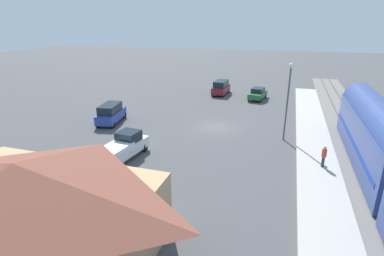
{
  "coord_description": "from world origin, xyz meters",
  "views": [
    {
      "loc": [
        -7.1,
        30.85,
        10.98
      ],
      "look_at": [
        1.59,
        3.88,
        1.0
      ],
      "focal_mm": 28.2,
      "sensor_mm": 36.0,
      "label": 1
    }
  ],
  "objects_px": {
    "sedan_green": "(258,94)",
    "suv_maroon": "(221,87)",
    "station_building": "(22,212)",
    "suv_blue": "(111,113)",
    "pedestrian_on_platform": "(324,155)",
    "light_pole_near_platform": "(288,93)",
    "pickup_white": "(123,147)"
  },
  "relations": [
    {
      "from": "sedan_green",
      "to": "suv_maroon",
      "type": "xyz_separation_m",
      "value": [
        6.0,
        -1.61,
        0.27
      ]
    },
    {
      "from": "station_building",
      "to": "sedan_green",
      "type": "relative_size",
      "value": 2.58
    },
    {
      "from": "suv_blue",
      "to": "sedan_green",
      "type": "distance_m",
      "value": 22.15
    },
    {
      "from": "pedestrian_on_platform",
      "to": "suv_maroon",
      "type": "distance_m",
      "value": 26.89
    },
    {
      "from": "suv_maroon",
      "to": "sedan_green",
      "type": "bearing_deg",
      "value": 164.99
    },
    {
      "from": "suv_blue",
      "to": "light_pole_near_platform",
      "type": "xyz_separation_m",
      "value": [
        -19.08,
        -0.52,
        3.58
      ]
    },
    {
      "from": "pedestrian_on_platform",
      "to": "sedan_green",
      "type": "height_order",
      "value": "pedestrian_on_platform"
    },
    {
      "from": "station_building",
      "to": "pedestrian_on_platform",
      "type": "relative_size",
      "value": 7.16
    },
    {
      "from": "suv_blue",
      "to": "suv_maroon",
      "type": "height_order",
      "value": "same"
    },
    {
      "from": "pickup_white",
      "to": "pedestrian_on_platform",
      "type": "bearing_deg",
      "value": -169.75
    },
    {
      "from": "light_pole_near_platform",
      "to": "pickup_white",
      "type": "bearing_deg",
      "value": 34.02
    },
    {
      "from": "pedestrian_on_platform",
      "to": "sedan_green",
      "type": "bearing_deg",
      "value": -71.26
    },
    {
      "from": "suv_blue",
      "to": "pickup_white",
      "type": "xyz_separation_m",
      "value": [
        -6.26,
        8.13,
        -0.12
      ]
    },
    {
      "from": "pedestrian_on_platform",
      "to": "suv_maroon",
      "type": "bearing_deg",
      "value": -60.19
    },
    {
      "from": "pedestrian_on_platform",
      "to": "sedan_green",
      "type": "xyz_separation_m",
      "value": [
        7.37,
        -21.72,
        -0.4
      ]
    },
    {
      "from": "suv_maroon",
      "to": "light_pole_near_platform",
      "type": "height_order",
      "value": "light_pole_near_platform"
    },
    {
      "from": "station_building",
      "to": "pedestrian_on_platform",
      "type": "distance_m",
      "value": 20.4
    },
    {
      "from": "sedan_green",
      "to": "suv_blue",
      "type": "bearing_deg",
      "value": 48.04
    },
    {
      "from": "station_building",
      "to": "sedan_green",
      "type": "xyz_separation_m",
      "value": [
        -6.92,
        -36.22,
        -1.81
      ]
    },
    {
      "from": "pickup_white",
      "to": "suv_maroon",
      "type": "distance_m",
      "value": 26.33
    },
    {
      "from": "suv_blue",
      "to": "pickup_white",
      "type": "height_order",
      "value": "suv_blue"
    },
    {
      "from": "sedan_green",
      "to": "suv_maroon",
      "type": "height_order",
      "value": "suv_maroon"
    },
    {
      "from": "pickup_white",
      "to": "light_pole_near_platform",
      "type": "height_order",
      "value": "light_pole_near_platform"
    },
    {
      "from": "station_building",
      "to": "pedestrian_on_platform",
      "type": "bearing_deg",
      "value": -134.6
    },
    {
      "from": "sedan_green",
      "to": "suv_maroon",
      "type": "relative_size",
      "value": 0.96
    },
    {
      "from": "suv_maroon",
      "to": "station_building",
      "type": "bearing_deg",
      "value": 88.6
    },
    {
      "from": "sedan_green",
      "to": "light_pole_near_platform",
      "type": "relative_size",
      "value": 0.63
    },
    {
      "from": "station_building",
      "to": "pickup_white",
      "type": "distance_m",
      "value": 11.84
    },
    {
      "from": "suv_blue",
      "to": "suv_maroon",
      "type": "xyz_separation_m",
      "value": [
        -8.81,
        -18.08,
        0.0
      ]
    },
    {
      "from": "pedestrian_on_platform",
      "to": "pickup_white",
      "type": "xyz_separation_m",
      "value": [
        15.92,
        2.88,
        -0.25
      ]
    },
    {
      "from": "station_building",
      "to": "suv_blue",
      "type": "distance_m",
      "value": 21.32
    },
    {
      "from": "pedestrian_on_platform",
      "to": "pickup_white",
      "type": "bearing_deg",
      "value": 10.25
    }
  ]
}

